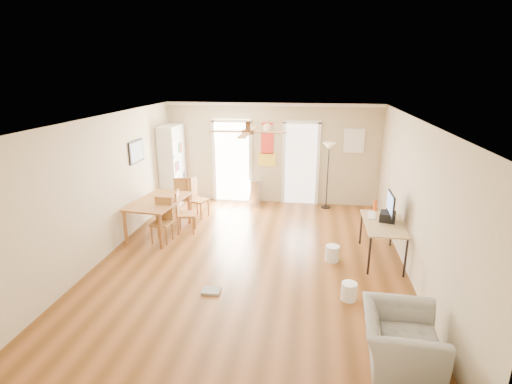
% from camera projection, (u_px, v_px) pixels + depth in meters
% --- Properties ---
extents(floor, '(7.00, 7.00, 0.00)m').
position_uv_depth(floor, '(251.00, 261.00, 7.24)').
color(floor, brown).
rests_on(floor, ground).
extents(ceiling, '(5.50, 7.00, 0.00)m').
position_uv_depth(ceiling, '(251.00, 119.00, 6.47)').
color(ceiling, silver).
rests_on(ceiling, floor).
extents(wall_back, '(5.50, 0.04, 2.60)m').
position_uv_depth(wall_back, '(272.00, 154.00, 10.17)').
color(wall_back, beige).
rests_on(wall_back, floor).
extents(wall_front, '(5.50, 0.04, 2.60)m').
position_uv_depth(wall_front, '(191.00, 308.00, 3.55)').
color(wall_front, beige).
rests_on(wall_front, floor).
extents(wall_left, '(0.04, 7.00, 2.60)m').
position_uv_depth(wall_left, '(104.00, 187.00, 7.23)').
color(wall_left, beige).
rests_on(wall_left, floor).
extents(wall_right, '(0.04, 7.00, 2.60)m').
position_uv_depth(wall_right, '(415.00, 201.00, 6.48)').
color(wall_right, beige).
rests_on(wall_right, floor).
extents(crown_molding, '(5.50, 7.00, 0.08)m').
position_uv_depth(crown_molding, '(251.00, 121.00, 6.48)').
color(crown_molding, white).
rests_on(crown_molding, wall_back).
extents(kitchen_doorway, '(0.90, 0.10, 2.10)m').
position_uv_depth(kitchen_doorway, '(232.00, 162.00, 10.37)').
color(kitchen_doorway, white).
rests_on(kitchen_doorway, wall_back).
extents(bathroom_doorway, '(0.80, 0.10, 2.10)m').
position_uv_depth(bathroom_doorway, '(301.00, 164.00, 10.12)').
color(bathroom_doorway, white).
rests_on(bathroom_doorway, wall_back).
extents(wall_decal, '(0.46, 0.03, 1.10)m').
position_uv_depth(wall_decal, '(267.00, 144.00, 10.09)').
color(wall_decal, red).
rests_on(wall_decal, wall_back).
extents(ac_grille, '(0.50, 0.04, 0.60)m').
position_uv_depth(ac_grille, '(354.00, 141.00, 9.74)').
color(ac_grille, white).
rests_on(ac_grille, wall_back).
extents(framed_poster, '(0.04, 0.66, 0.48)m').
position_uv_depth(framed_poster, '(136.00, 151.00, 8.43)').
color(framed_poster, black).
rests_on(framed_poster, wall_left).
extents(ceiling_fan, '(1.24, 1.24, 0.20)m').
position_uv_depth(ceiling_fan, '(248.00, 132.00, 6.24)').
color(ceiling_fan, '#593819').
rests_on(ceiling_fan, ceiling).
extents(bookshelf, '(0.43, 0.94, 2.06)m').
position_uv_depth(bookshelf, '(172.00, 165.00, 10.10)').
color(bookshelf, silver).
rests_on(bookshelf, floor).
extents(dining_table, '(1.05, 1.58, 0.75)m').
position_uv_depth(dining_table, '(159.00, 217.00, 8.38)').
color(dining_table, '#AC7337').
rests_on(dining_table, floor).
extents(dining_chair_right_a, '(0.48, 0.48, 0.93)m').
position_uv_depth(dining_chair_right_a, '(199.00, 198.00, 9.31)').
color(dining_chair_right_a, '#A77535').
rests_on(dining_chair_right_a, floor).
extents(dining_chair_right_b, '(0.45, 0.45, 0.92)m').
position_uv_depth(dining_chair_right_b, '(186.00, 212.00, 8.41)').
color(dining_chair_right_b, '#A86B36').
rests_on(dining_chair_right_b, floor).
extents(dining_chair_near, '(0.39, 0.39, 0.90)m').
position_uv_depth(dining_chair_near, '(161.00, 221.00, 7.94)').
color(dining_chair_near, olive).
rests_on(dining_chair_near, floor).
extents(dining_chair_far, '(0.51, 0.51, 0.97)m').
position_uv_depth(dining_chair_far, '(183.00, 196.00, 9.41)').
color(dining_chair_far, '#A77836').
rests_on(dining_chair_far, floor).
extents(trash_can, '(0.35, 0.35, 0.67)m').
position_uv_depth(trash_can, '(255.00, 192.00, 10.23)').
color(trash_can, silver).
rests_on(trash_can, floor).
extents(torchiere_lamp, '(0.36, 0.36, 1.68)m').
position_uv_depth(torchiere_lamp, '(328.00, 176.00, 9.83)').
color(torchiere_lamp, black).
rests_on(torchiere_lamp, floor).
extents(computer_desk, '(0.67, 1.35, 0.72)m').
position_uv_depth(computer_desk, '(381.00, 241.00, 7.22)').
color(computer_desk, tan).
rests_on(computer_desk, floor).
extents(imac, '(0.08, 0.59, 0.54)m').
position_uv_depth(imac, '(390.00, 208.00, 7.06)').
color(imac, black).
rests_on(imac, computer_desk).
extents(keyboard, '(0.20, 0.46, 0.02)m').
position_uv_depth(keyboard, '(372.00, 215.00, 7.46)').
color(keyboard, silver).
rests_on(keyboard, computer_desk).
extents(printer, '(0.34, 0.37, 0.16)m').
position_uv_depth(printer, '(388.00, 217.00, 7.18)').
color(printer, black).
rests_on(printer, computer_desk).
extents(orange_bottle, '(0.08, 0.08, 0.22)m').
position_uv_depth(orange_bottle, '(375.00, 205.00, 7.69)').
color(orange_bottle, '#DC5413').
rests_on(orange_bottle, computer_desk).
extents(wastebasket_a, '(0.27, 0.27, 0.30)m').
position_uv_depth(wastebasket_a, '(332.00, 253.00, 7.20)').
color(wastebasket_a, white).
rests_on(wastebasket_a, floor).
extents(wastebasket_b, '(0.27, 0.27, 0.28)m').
position_uv_depth(wastebasket_b, '(349.00, 291.00, 5.98)').
color(wastebasket_b, white).
rests_on(wastebasket_b, floor).
extents(floor_cloth, '(0.30, 0.24, 0.04)m').
position_uv_depth(floor_cloth, '(211.00, 291.00, 6.21)').
color(floor_cloth, gray).
rests_on(floor_cloth, floor).
extents(armchair, '(0.94, 1.06, 0.65)m').
position_uv_depth(armchair, '(401.00, 341.00, 4.60)').
color(armchair, gray).
rests_on(armchair, floor).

